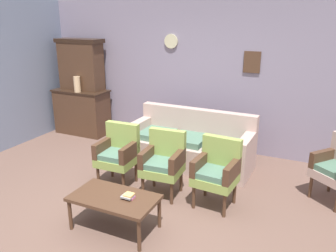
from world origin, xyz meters
TOP-DOWN VIEW (x-y plane):
  - ground_plane at (0.00, 0.00)m, footprint 7.68×7.68m
  - wall_back_with_decor at (0.00, 2.63)m, footprint 6.40×0.09m
  - side_cabinet at (-2.51, 2.25)m, footprint 1.16×0.55m
  - cabinet_upper_hutch at (-2.51, 2.33)m, footprint 0.99×0.38m
  - vase_on_cabinet at (-2.44, 2.08)m, footprint 0.13×0.13m
  - floral_couch at (0.17, 1.71)m, footprint 2.05×0.84m
  - armchair_near_cabinet at (-0.55, 0.62)m, footprint 0.54×0.51m
  - armchair_near_couch_end at (0.19, 0.62)m, footprint 0.55×0.52m
  - armchair_by_doorway at (0.94, 0.65)m, footprint 0.56×0.53m
  - coffee_table at (0.04, -0.37)m, footprint 1.00×0.56m
  - book_stack_on_table at (0.21, -0.34)m, footprint 0.13×0.12m

SIDE VIEW (x-z plane):
  - ground_plane at x=0.00m, z-range 0.00..0.00m
  - floral_couch at x=0.17m, z-range -0.12..0.78m
  - coffee_table at x=0.04m, z-range 0.17..0.59m
  - book_stack_on_table at x=0.21m, z-range 0.42..0.48m
  - side_cabinet at x=-2.51m, z-range 0.00..0.93m
  - armchair_near_cabinet at x=-0.55m, z-range 0.05..0.95m
  - armchair_near_couch_end at x=0.19m, z-range 0.05..0.95m
  - armchair_by_doorway at x=0.94m, z-range 0.05..0.95m
  - vase_on_cabinet at x=-2.44m, z-range 0.93..1.24m
  - wall_back_with_decor at x=0.00m, z-range 0.00..2.70m
  - cabinet_upper_hutch at x=-2.51m, z-range 0.94..1.97m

